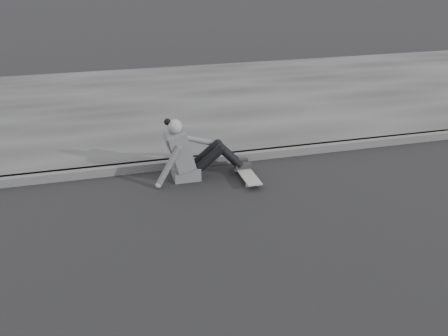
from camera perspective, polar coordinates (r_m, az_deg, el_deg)
The scene contains 5 objects.
ground at distance 5.45m, azimuth 11.84°, elevation -9.23°, with size 80.00×80.00×0.00m, color black.
curb at distance 7.53m, azimuth 3.23°, elevation 1.48°, with size 24.00×0.16×0.12m, color #4C4C4C.
sidewalk at distance 10.28m, azimuth -2.09°, elevation 7.73°, with size 24.00×6.00×0.12m, color #383838.
skateboard at distance 6.87m, azimuth 2.59°, elevation -0.69°, with size 0.20×0.78×0.09m.
seated_woman at distance 6.81m, azimuth -3.90°, elevation 1.68°, with size 1.38×0.46×0.88m.
Camera 1 is at (-2.24, -4.00, 2.94)m, focal length 40.00 mm.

